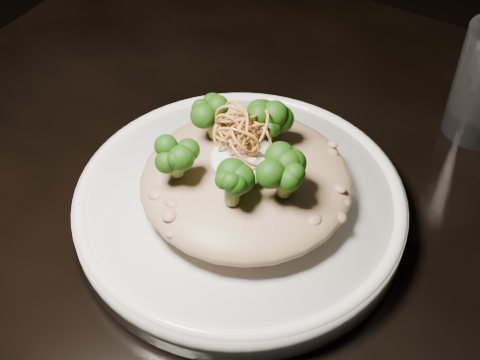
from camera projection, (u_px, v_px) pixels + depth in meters
name	position (u px, v px, depth m)	size (l,w,h in m)	color
table	(343.00, 277.00, 0.71)	(1.10, 0.80, 0.75)	black
plate	(240.00, 208.00, 0.65)	(0.32, 0.32, 0.03)	white
risotto	(246.00, 181.00, 0.62)	(0.20, 0.20, 0.04)	brown
broccoli	(237.00, 145.00, 0.59)	(0.13, 0.13, 0.05)	black
cheese	(246.00, 159.00, 0.60)	(0.06, 0.06, 0.02)	silver
shallots	(240.00, 128.00, 0.58)	(0.06, 0.06, 0.04)	#92591F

